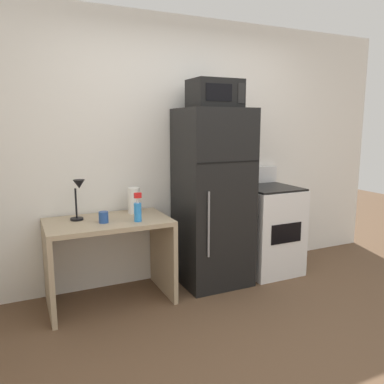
{
  "coord_description": "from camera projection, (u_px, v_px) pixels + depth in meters",
  "views": [
    {
      "loc": [
        -1.56,
        -1.92,
        1.57
      ],
      "look_at": [
        -0.16,
        1.1,
        0.98
      ],
      "focal_mm": 35.92,
      "sensor_mm": 36.0,
      "label": 1
    }
  ],
  "objects": [
    {
      "name": "spray_bottle",
      "position": [
        138.0,
        210.0,
        3.26
      ],
      "size": [
        0.06,
        0.06,
        0.25
      ],
      "color": "#2D8CEA",
      "rests_on": "desk"
    },
    {
      "name": "paper_towel_roll",
      "position": [
        134.0,
        200.0,
        3.56
      ],
      "size": [
        0.11,
        0.11,
        0.24
      ],
      "primitive_type": "cylinder",
      "color": "white",
      "rests_on": "desk"
    },
    {
      "name": "coffee_mug",
      "position": [
        104.0,
        217.0,
        3.22
      ],
      "size": [
        0.08,
        0.08,
        0.09
      ],
      "primitive_type": "cylinder",
      "color": "#264C99",
      "rests_on": "desk"
    },
    {
      "name": "desk",
      "position": [
        109.0,
        246.0,
        3.36
      ],
      "size": [
        1.05,
        0.63,
        0.75
      ],
      "color": "tan",
      "rests_on": "ground"
    },
    {
      "name": "oven_range",
      "position": [
        268.0,
        229.0,
        4.1
      ],
      "size": [
        0.57,
        0.61,
        1.1
      ],
      "color": "white",
      "rests_on": "ground"
    },
    {
      "name": "desk_lamp",
      "position": [
        78.0,
        193.0,
        3.27
      ],
      "size": [
        0.14,
        0.12,
        0.35
      ],
      "color": "black",
      "rests_on": "desk"
    },
    {
      "name": "refrigerator",
      "position": [
        213.0,
        198.0,
        3.75
      ],
      "size": [
        0.65,
        0.63,
        1.71
      ],
      "color": "black",
      "rests_on": "ground"
    },
    {
      "name": "microwave",
      "position": [
        215.0,
        94.0,
        3.56
      ],
      "size": [
        0.46,
        0.35,
        0.26
      ],
      "color": "black",
      "rests_on": "refrigerator"
    },
    {
      "name": "wall_back_white",
      "position": [
        181.0,
        151.0,
        3.93
      ],
      "size": [
        5.0,
        0.1,
        2.6
      ],
      "primitive_type": "cube",
      "color": "white",
      "rests_on": "ground"
    },
    {
      "name": "ground_plane",
      "position": [
        280.0,
        355.0,
        2.64
      ],
      "size": [
        12.0,
        12.0,
        0.0
      ],
      "primitive_type": "plane",
      "color": "brown"
    }
  ]
}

